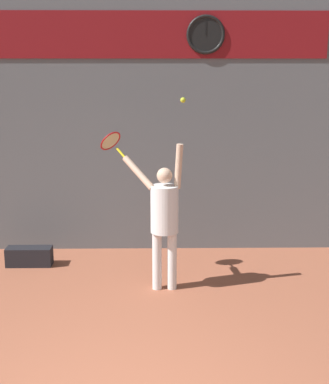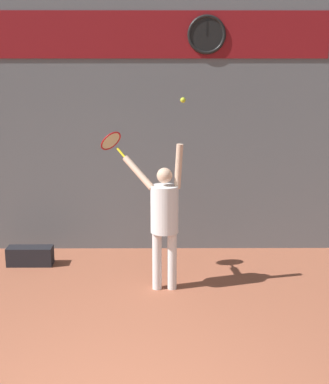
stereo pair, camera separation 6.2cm
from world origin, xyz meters
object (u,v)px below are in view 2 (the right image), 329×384
object	(u,v)px
tennis_racket	(112,142)
tennis_player	(164,215)
tennis_ball	(183,100)
scoreboard_clock	(207,35)
equipment_bag	(30,256)

from	to	relation	value
tennis_racket	tennis_player	bearing A→B (deg)	-33.10
tennis_racket	tennis_ball	distance (m)	1.28
scoreboard_clock	equipment_bag	size ratio (longest dim) A/B	0.86
scoreboard_clock	tennis_racket	bearing A→B (deg)	-140.16
tennis_player	tennis_racket	world-z (taller)	tennis_racket
scoreboard_clock	tennis_player	bearing A→B (deg)	-112.08
tennis_player	tennis_ball	xyz separation A→B (m)	(0.24, -0.07, 1.55)
scoreboard_clock	equipment_bag	xyz separation A→B (m)	(-2.78, -0.74, -3.39)
scoreboard_clock	tennis_racket	size ratio (longest dim) A/B	1.43
tennis_racket	scoreboard_clock	bearing A→B (deg)	39.84
scoreboard_clock	tennis_ball	xyz separation A→B (m)	(-0.43, -1.73, -0.90)
tennis_racket	equipment_bag	size ratio (longest dim) A/B	0.60
tennis_racket	equipment_bag	xyz separation A→B (m)	(-1.36, 0.44, -1.87)
scoreboard_clock	tennis_racket	distance (m)	2.39
tennis_player	tennis_racket	bearing A→B (deg)	146.90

